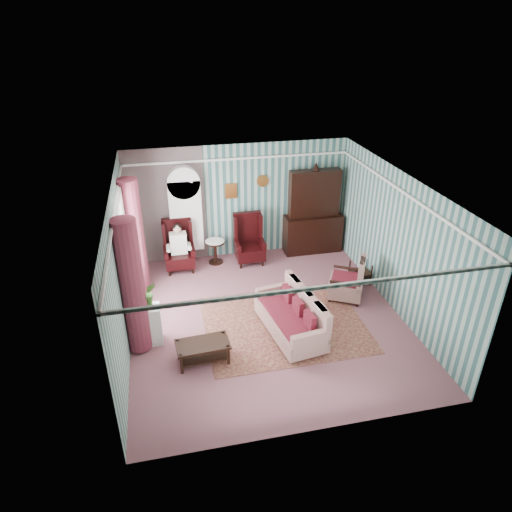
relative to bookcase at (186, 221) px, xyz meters
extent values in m
plane|color=#8F5361|center=(1.35, -2.84, -1.12)|extent=(6.00, 6.00, 0.00)
cube|color=#376462|center=(1.35, 0.16, 0.33)|extent=(5.50, 0.02, 2.90)
cube|color=#376462|center=(1.35, -5.84, 0.33)|extent=(5.50, 0.02, 2.90)
cube|color=#376462|center=(-1.40, -2.84, 0.33)|extent=(0.02, 6.00, 2.90)
cube|color=#376462|center=(4.10, -2.84, 0.33)|extent=(0.02, 6.00, 2.90)
cube|color=white|center=(1.35, -2.84, 1.78)|extent=(5.50, 6.00, 0.02)
cube|color=#904962|center=(-0.45, 0.15, 0.33)|extent=(1.90, 0.01, 2.90)
cube|color=white|center=(1.35, -2.84, 1.43)|extent=(5.50, 6.00, 0.05)
cube|color=white|center=(-1.37, -2.24, 0.43)|extent=(0.04, 1.50, 1.90)
cylinder|color=maroon|center=(-1.20, -3.29, 0.23)|extent=(0.44, 0.44, 2.60)
cylinder|color=maroon|center=(-1.20, -1.19, 0.23)|extent=(0.44, 0.44, 2.60)
cube|color=orange|center=(1.15, 0.13, 0.63)|extent=(0.30, 0.03, 0.38)
cube|color=silver|center=(0.00, 0.00, 0.00)|extent=(0.80, 0.28, 2.24)
cube|color=black|center=(3.25, -0.12, 0.06)|extent=(1.50, 0.56, 2.36)
cube|color=black|center=(-0.25, -0.39, -0.50)|extent=(0.76, 0.80, 1.25)
cube|color=black|center=(1.50, -0.39, -0.50)|extent=(0.76, 0.80, 1.25)
cylinder|color=black|center=(0.65, -0.24, -0.82)|extent=(0.50, 0.50, 0.60)
cube|color=black|center=(3.82, -1.94, -0.85)|extent=(0.45, 0.38, 0.54)
cube|color=white|center=(-1.05, -3.14, -0.72)|extent=(0.55, 0.35, 0.80)
cube|color=#521B24|center=(1.65, -3.14, -1.11)|extent=(3.20, 2.60, 0.01)
cube|color=#B8AA8E|center=(1.68, -3.46, -0.66)|extent=(1.38, 1.98, 0.91)
cube|color=#BFB494|center=(3.25, -2.45, -0.69)|extent=(1.03, 1.06, 0.86)
cube|color=black|center=(-0.08, -3.91, -0.92)|extent=(0.99, 0.58, 0.41)
imported|color=#1E4816|center=(-1.11, -3.27, -0.12)|extent=(0.40, 0.36, 0.40)
imported|color=#27581B|center=(-0.94, -3.05, -0.09)|extent=(0.28, 0.24, 0.47)
imported|color=#244C17|center=(-1.13, -3.03, -0.12)|extent=(0.30, 0.30, 0.41)
camera|label=1|loc=(-0.53, -10.42, 4.48)|focal=32.00mm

